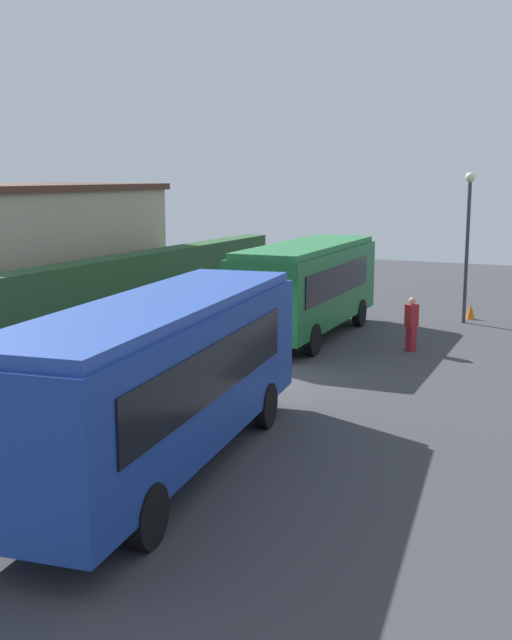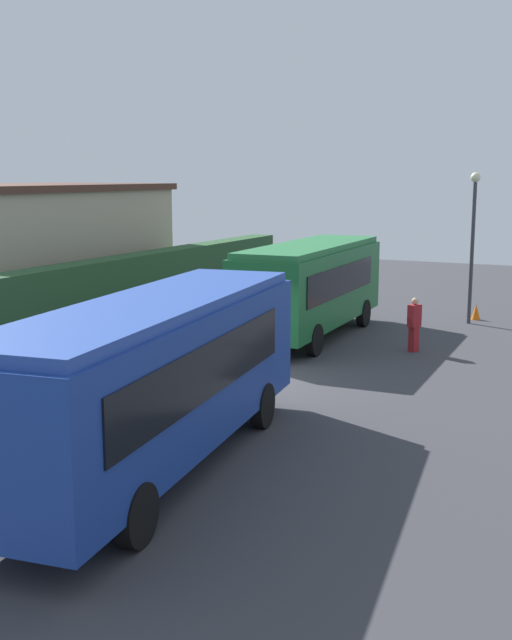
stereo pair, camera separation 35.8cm
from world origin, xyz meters
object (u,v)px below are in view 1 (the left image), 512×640
Objects in this scene: bus_blue at (162,373)px; bus_green at (307,284)px; lamppost at (468,230)px; traffic_cone at (471,311)px; person_center at (411,323)px; person_left at (203,322)px.

bus_blue is 12.96m from bus_green.
bus_blue is 18.00m from lamppost.
person_center is at bearing 173.94° from traffic_cone.
lamppost reaches higher than bus_blue.
person_left reaches higher than traffic_cone.
person_left is 2.89× the size of traffic_cone.
traffic_cone is (18.70, -2.40, -1.57)m from bus_blue.
bus_green is 5.08× the size of person_center.
person_left is at bearing -130.97° from person_center.
person_left is at bearing 17.24° from bus_blue.
lamppost reaches higher than traffic_cone.
bus_green is at bearing -165.50° from person_center.
person_left is (-3.39, 2.20, -0.93)m from bus_green.
person_center is at bearing 56.91° from person_left.
person_center is (-0.68, -3.79, -0.94)m from bus_green.
bus_green is 6.85m from lamppost.
bus_green is 5.02× the size of person_left.
lamppost is (8.37, -6.60, 2.58)m from person_left.
person_center is 0.31× the size of lamppost.
lamppost reaches higher than bus_green.
bus_green is 14.54× the size of traffic_cone.
traffic_cone is (5.91, -4.49, -1.54)m from bus_green.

